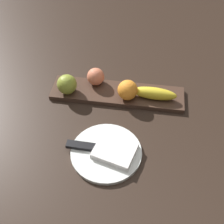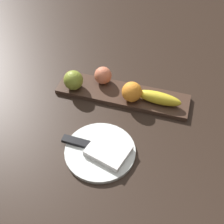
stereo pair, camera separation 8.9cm
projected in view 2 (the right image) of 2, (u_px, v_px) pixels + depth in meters
ground_plane at (124, 92)px, 1.02m from camera, size 2.40×2.40×0.00m
fruit_tray at (122, 94)px, 1.00m from camera, size 0.45×0.11×0.02m
apple at (73, 80)px, 0.99m from camera, size 0.07×0.07×0.07m
banana at (158, 98)px, 0.95m from camera, size 0.15×0.05×0.04m
orange_near_apple at (132, 92)px, 0.95m from camera, size 0.07×0.07×0.07m
peach at (103, 75)px, 1.01m from camera, size 0.06×0.06×0.06m
dinner_plate at (100, 151)px, 0.84m from camera, size 0.21×0.21×0.01m
folded_napkin at (108, 150)px, 0.83m from camera, size 0.13×0.12×0.02m
knife at (82, 143)px, 0.85m from camera, size 0.18×0.03×0.01m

